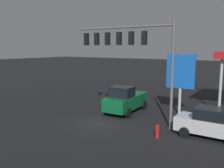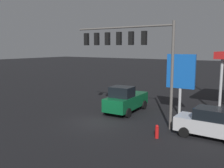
% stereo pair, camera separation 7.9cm
% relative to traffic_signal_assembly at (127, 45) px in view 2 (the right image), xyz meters
% --- Properties ---
extents(ground_plane, '(200.00, 200.00, 0.00)m').
position_rel_traffic_signal_assembly_xyz_m(ground_plane, '(1.69, 1.53, -5.88)').
color(ground_plane, black).
extents(traffic_signal_assembly, '(8.31, 0.43, 7.53)m').
position_rel_traffic_signal_assembly_xyz_m(traffic_signal_assembly, '(0.00, 0.00, 0.00)').
color(traffic_signal_assembly, slate).
rests_on(traffic_signal_assembly, ground).
extents(price_sign, '(2.43, 0.27, 5.18)m').
position_rel_traffic_signal_assembly_xyz_m(price_sign, '(-2.79, -4.31, -2.32)').
color(price_sign, silver).
rests_on(price_sign, ground).
extents(sedan_waiting, '(4.43, 2.12, 1.93)m').
position_rel_traffic_signal_assembly_xyz_m(sedan_waiting, '(-6.35, 0.19, -4.93)').
color(sedan_waiting, silver).
rests_on(sedan_waiting, ground).
extents(pickup_parked, '(2.51, 5.31, 2.40)m').
position_rel_traffic_signal_assembly_xyz_m(pickup_parked, '(1.46, -2.32, -4.77)').
color(pickup_parked, '#0C592D').
rests_on(pickup_parked, ground).
extents(fire_hydrant, '(0.24, 0.24, 0.88)m').
position_rel_traffic_signal_assembly_xyz_m(fire_hydrant, '(-3.51, 2.19, -5.45)').
color(fire_hydrant, red).
rests_on(fire_hydrant, ground).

